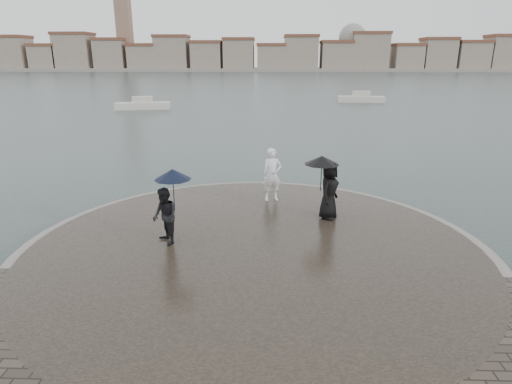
{
  "coord_description": "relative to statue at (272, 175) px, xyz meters",
  "views": [
    {
      "loc": [
        0.42,
        -6.9,
        5.15
      ],
      "look_at": [
        0.0,
        4.8,
        1.45
      ],
      "focal_mm": 30.0,
      "sensor_mm": 36.0,
      "label": 1
    }
  ],
  "objects": [
    {
      "name": "ground",
      "position": [
        -0.47,
        -7.35,
        -1.28
      ],
      "size": [
        400.0,
        400.0,
        0.0
      ],
      "primitive_type": "plane",
      "color": "#2B3835",
      "rests_on": "ground"
    },
    {
      "name": "quay_tip",
      "position": [
        -0.47,
        -3.85,
        -1.1
      ],
      "size": [
        11.9,
        11.9,
        0.36
      ],
      "primitive_type": "cylinder",
      "color": "#2D261E",
      "rests_on": "ground"
    },
    {
      "name": "kerb_ring",
      "position": [
        -0.47,
        -3.85,
        -1.12
      ],
      "size": [
        12.5,
        12.5,
        0.32
      ],
      "primitive_type": "cylinder",
      "color": "gray",
      "rests_on": "ground"
    },
    {
      "name": "visitor_right",
      "position": [
        1.68,
        -1.66,
        0.21
      ],
      "size": [
        1.24,
        1.15,
        1.95
      ],
      "color": "black",
      "rests_on": "quay_tip"
    },
    {
      "name": "boats",
      "position": [
        -1.37,
        34.09,
        -0.9
      ],
      "size": [
        29.6,
        10.47,
        1.5
      ],
      "color": "beige",
      "rests_on": "ground"
    },
    {
      "name": "visitor_left",
      "position": [
        -2.77,
        -3.74,
        0.17
      ],
      "size": [
        1.19,
        1.06,
        2.04
      ],
      "color": "black",
      "rests_on": "quay_tip"
    },
    {
      "name": "far_skyline",
      "position": [
        -6.76,
        153.36,
        4.33
      ],
      "size": [
        260.0,
        20.0,
        37.0
      ],
      "color": "gray",
      "rests_on": "ground"
    },
    {
      "name": "statue",
      "position": [
        0.0,
        0.0,
        0.0
      ],
      "size": [
        0.75,
        0.58,
        1.84
      ],
      "primitive_type": "imported",
      "rotation": [
        0.0,
        0.0,
        0.24
      ],
      "color": "white",
      "rests_on": "quay_tip"
    }
  ]
}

